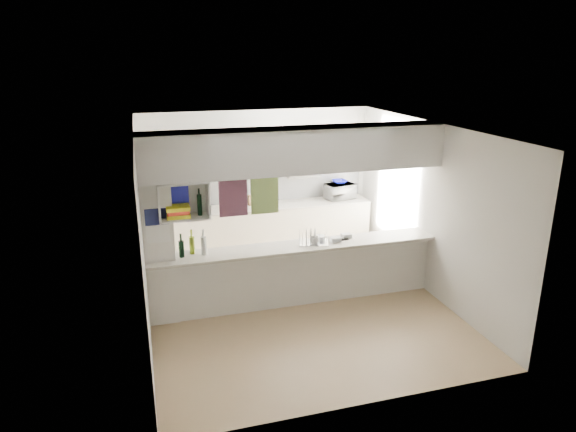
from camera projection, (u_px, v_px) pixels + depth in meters
name	position (u px, v px, depth m)	size (l,w,h in m)	color
floor	(296.00, 303.00, 7.62)	(4.80, 4.80, 0.00)	tan
ceiling	(297.00, 128.00, 6.83)	(4.80, 4.80, 0.00)	white
wall_back	(258.00, 181.00, 9.42)	(4.20, 4.20, 0.00)	silver
wall_left	(142.00, 234.00, 6.67)	(4.80, 4.80, 0.00)	silver
wall_right	(428.00, 208.00, 7.79)	(4.80, 4.80, 0.00)	silver
servery_partition	(284.00, 197.00, 7.07)	(4.20, 0.50, 2.60)	silver
cubby_shelf	(182.00, 202.00, 6.63)	(0.65, 0.35, 0.50)	white
kitchen_run	(270.00, 209.00, 9.37)	(3.60, 0.63, 2.24)	beige
microwave	(340.00, 191.00, 9.66)	(0.52, 0.35, 0.29)	white
bowl	(339.00, 182.00, 9.64)	(0.27, 0.27, 0.07)	#0B0F83
dish_rack	(314.00, 237.00, 7.41)	(0.50, 0.42, 0.23)	silver
cup	(314.00, 240.00, 7.36)	(0.13, 0.13, 0.11)	white
wine_bottles	(193.00, 246.00, 6.96)	(0.37, 0.15, 0.36)	black
plastic_tubs	(332.00, 238.00, 7.56)	(0.56, 0.22, 0.07)	silver
utensil_jar	(232.00, 204.00, 9.15)	(0.09, 0.09, 0.13)	black
knife_block	(251.00, 200.00, 9.26)	(0.09, 0.07, 0.19)	#51331B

